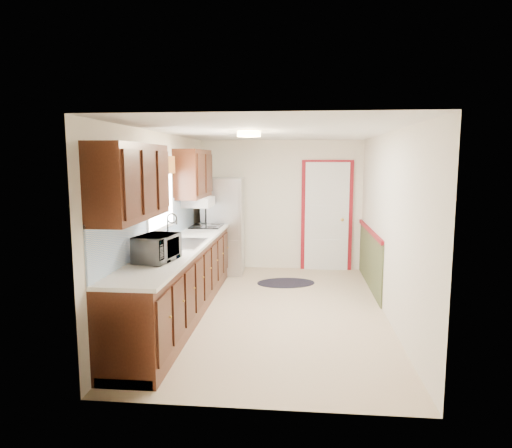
# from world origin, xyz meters

# --- Properties ---
(room_shell) EXTENTS (3.20, 5.20, 2.52)m
(room_shell) POSITION_xyz_m (0.00, 0.00, 1.20)
(room_shell) COLOR #C6AE8C
(room_shell) RESTS_ON ground
(kitchen_run) EXTENTS (0.63, 4.00, 2.20)m
(kitchen_run) POSITION_xyz_m (-1.24, -0.29, 0.81)
(kitchen_run) COLOR #35160C
(kitchen_run) RESTS_ON ground
(back_wall_trim) EXTENTS (1.12, 2.30, 2.08)m
(back_wall_trim) POSITION_xyz_m (0.99, 2.21, 0.89)
(back_wall_trim) COLOR maroon
(back_wall_trim) RESTS_ON ground
(ceiling_fixture) EXTENTS (0.30, 0.30, 0.06)m
(ceiling_fixture) POSITION_xyz_m (-0.30, -0.20, 2.36)
(ceiling_fixture) COLOR #FFD88C
(ceiling_fixture) RESTS_ON room_shell
(microwave) EXTENTS (0.37, 0.56, 0.35)m
(microwave) POSITION_xyz_m (-1.20, -1.24, 1.12)
(microwave) COLOR white
(microwave) RESTS_ON kitchen_run
(refrigerator) EXTENTS (0.74, 0.74, 1.72)m
(refrigerator) POSITION_xyz_m (-1.02, 2.05, 0.86)
(refrigerator) COLOR #B7B7BC
(refrigerator) RESTS_ON ground
(rug) EXTENTS (1.06, 0.79, 0.01)m
(rug) POSITION_xyz_m (0.14, 1.41, 0.01)
(rug) COLOR black
(rug) RESTS_ON ground
(cooktop) EXTENTS (0.50, 0.60, 0.02)m
(cooktop) POSITION_xyz_m (-1.19, 1.40, 0.95)
(cooktop) COLOR black
(cooktop) RESTS_ON kitchen_run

